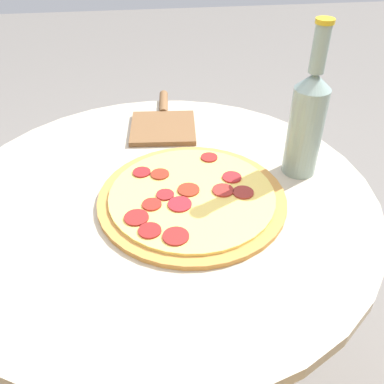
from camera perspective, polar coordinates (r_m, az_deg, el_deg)
ground_plane at (r=1.35m, az=-2.67°, el=-24.07°), size 8.00×8.00×0.00m
table at (r=0.94m, az=-3.54°, el=-9.56°), size 0.81×0.81×0.69m
pizza at (r=0.79m, az=-0.05°, el=-0.71°), size 0.35×0.35×0.02m
beer_bottle at (r=0.84m, az=15.09°, el=9.26°), size 0.07×0.07×0.30m
pizza_paddle at (r=1.03m, az=-3.88°, el=9.11°), size 0.16×0.27×0.02m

